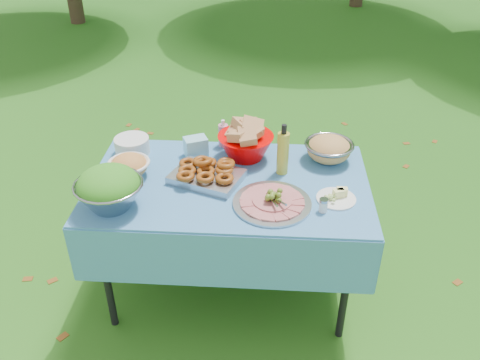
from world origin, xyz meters
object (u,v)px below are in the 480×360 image
object	(u,v)px
picnic_table	(230,238)
charcuterie_platter	(272,197)
pasta_bowl_steel	(329,149)
oil_bottle	(283,149)
bread_bowl	(246,141)
salad_bowl	(109,188)
plate_stack	(132,146)

from	to	relation	value
picnic_table	charcuterie_platter	world-z (taller)	charcuterie_platter
pasta_bowl_steel	oil_bottle	world-z (taller)	oil_bottle
picnic_table	charcuterie_platter	distance (m)	0.52
charcuterie_platter	oil_bottle	distance (m)	0.32
bread_bowl	oil_bottle	world-z (taller)	oil_bottle
picnic_table	charcuterie_platter	xyz separation A→B (m)	(0.23, -0.19, 0.42)
picnic_table	bread_bowl	distance (m)	0.56
salad_bowl	pasta_bowl_steel	distance (m)	1.21
plate_stack	charcuterie_platter	xyz separation A→B (m)	(0.80, -0.45, -0.00)
picnic_table	salad_bowl	bearing A→B (deg)	-154.99
salad_bowl	charcuterie_platter	size ratio (longest dim) A/B	0.84
bread_bowl	oil_bottle	distance (m)	0.26
charcuterie_platter	oil_bottle	size ratio (longest dim) A/B	1.36
salad_bowl	oil_bottle	bearing A→B (deg)	24.03
picnic_table	bread_bowl	size ratio (longest dim) A/B	4.68
picnic_table	charcuterie_platter	size ratio (longest dim) A/B	3.76
salad_bowl	charcuterie_platter	world-z (taller)	salad_bowl
picnic_table	charcuterie_platter	bearing A→B (deg)	-39.29
plate_stack	bread_bowl	xyz separation A→B (m)	(0.65, -0.00, 0.06)
pasta_bowl_steel	oil_bottle	xyz separation A→B (m)	(-0.26, -0.15, 0.07)
plate_stack	pasta_bowl_steel	world-z (taller)	pasta_bowl_steel
pasta_bowl_steel	bread_bowl	bearing A→B (deg)	-179.97
charcuterie_platter	oil_bottle	bearing A→B (deg)	80.62
picnic_table	pasta_bowl_steel	distance (m)	0.75
oil_bottle	charcuterie_platter	bearing A→B (deg)	-99.38
charcuterie_platter	salad_bowl	bearing A→B (deg)	-174.91
picnic_table	pasta_bowl_steel	bearing A→B (deg)	26.25
pasta_bowl_steel	charcuterie_platter	distance (m)	0.55
plate_stack	bread_bowl	distance (m)	0.65
salad_bowl	charcuterie_platter	distance (m)	0.78
plate_stack	oil_bottle	world-z (taller)	oil_bottle
picnic_table	pasta_bowl_steel	xyz separation A→B (m)	(0.54, 0.26, 0.45)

